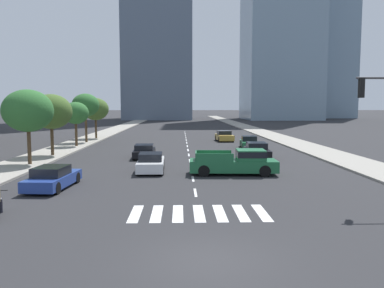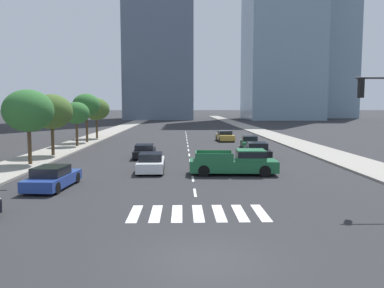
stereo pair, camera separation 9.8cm
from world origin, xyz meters
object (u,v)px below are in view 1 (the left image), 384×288
at_px(sedan_green_3, 249,143).
at_px(street_tree_second, 51,112).
at_px(street_tree_fifth, 96,109).
at_px(pickup_truck, 238,162).
at_px(sedan_gold_4, 224,136).
at_px(sedan_black_0, 257,151).
at_px(street_tree_fourth, 86,105).
at_px(sedan_black_5, 144,151).
at_px(street_tree_nearest, 28,111).
at_px(sedan_white_2, 151,163).
at_px(sedan_blue_1, 53,178).
at_px(street_tree_third, 76,113).

xyz_separation_m(sedan_green_3, street_tree_second, (-18.98, -6.87, 3.45)).
distance_m(street_tree_second, street_tree_fifth, 18.37).
relative_size(pickup_truck, sedan_green_3, 1.35).
xyz_separation_m(sedan_green_3, sedan_gold_4, (-1.77, 8.48, 0.02)).
bearing_deg(pickup_truck, sedan_black_0, 73.13).
bearing_deg(street_tree_second, street_tree_fourth, 90.00).
bearing_deg(sedan_black_5, street_tree_fifth, 21.67).
distance_m(street_tree_nearest, street_tree_fifth, 23.73).
bearing_deg(street_tree_nearest, pickup_truck, -15.21).
xyz_separation_m(sedan_gold_4, street_tree_nearest, (-17.22, -20.71, 3.58)).
distance_m(sedan_green_3, street_tree_nearest, 22.87).
bearing_deg(street_tree_fifth, pickup_truck, -61.22).
relative_size(sedan_white_2, sedan_gold_4, 1.02).
bearing_deg(sedan_green_3, pickup_truck, -8.06).
height_order(sedan_gold_4, street_tree_nearest, street_tree_nearest).
distance_m(sedan_white_2, street_tree_nearest, 10.50).
distance_m(sedan_black_5, street_tree_second, 9.05).
height_order(sedan_black_0, street_tree_second, street_tree_second).
height_order(pickup_truck, street_tree_fourth, street_tree_fourth).
height_order(pickup_truck, sedan_black_5, pickup_truck).
distance_m(sedan_blue_1, street_tree_fourth, 27.12).
bearing_deg(sedan_black_5, sedan_white_2, -173.00).
bearing_deg(street_tree_nearest, sedan_green_3, 32.79).
distance_m(sedan_blue_1, sedan_gold_4, 31.73).
distance_m(sedan_white_2, sedan_gold_4, 24.82).
bearing_deg(street_tree_fifth, sedan_black_0, -47.31).
bearing_deg(street_tree_second, sedan_green_3, 19.90).
bearing_deg(street_tree_fourth, street_tree_fifth, 90.00).
distance_m(pickup_truck, street_tree_third, 23.59).
distance_m(pickup_truck, sedan_gold_4, 24.95).
distance_m(sedan_blue_1, street_tree_second, 14.78).
bearing_deg(sedan_black_0, sedan_black_5, -89.71).
relative_size(sedan_blue_1, sedan_white_2, 1.03).
distance_m(sedan_black_0, street_tree_fourth, 23.41).
height_order(sedan_black_5, street_tree_nearest, street_tree_nearest).
height_order(sedan_black_0, sedan_white_2, sedan_black_0).
distance_m(sedan_black_0, street_tree_third, 20.80).
relative_size(sedan_green_3, street_tree_nearest, 0.77).
height_order(sedan_white_2, street_tree_third, street_tree_third).
height_order(sedan_blue_1, street_tree_third, street_tree_third).
bearing_deg(street_tree_nearest, street_tree_fifth, 90.00).
bearing_deg(sedan_blue_1, street_tree_fifth, 12.62).
distance_m(sedan_black_0, sedan_black_5, 9.92).
height_order(sedan_green_3, street_tree_fourth, street_tree_fourth).
relative_size(sedan_white_2, street_tree_nearest, 0.78).
height_order(sedan_white_2, sedan_green_3, sedan_white_2).
bearing_deg(sedan_black_5, sedan_blue_1, 161.35).
height_order(street_tree_third, street_tree_fourth, street_tree_fourth).
height_order(sedan_blue_1, street_tree_nearest, street_tree_nearest).
bearing_deg(street_tree_nearest, sedan_white_2, -16.84).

